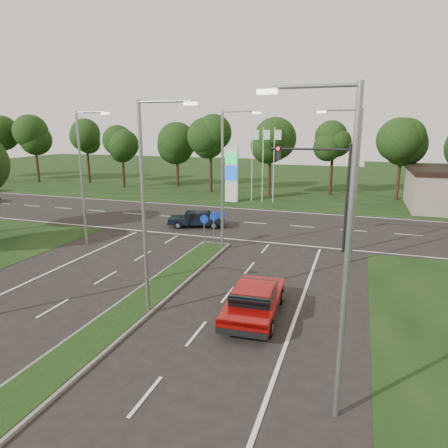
% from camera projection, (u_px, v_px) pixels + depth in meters
% --- Properties ---
extents(ground, '(160.00, 160.00, 0.00)m').
position_uv_depth(ground, '(29.00, 393.00, 12.27)').
color(ground, black).
rests_on(ground, ground).
extents(verge_far, '(160.00, 50.00, 0.02)m').
position_uv_depth(verge_far, '(298.00, 179.00, 62.89)').
color(verge_far, black).
rests_on(verge_far, ground).
extents(cross_road, '(160.00, 12.00, 0.02)m').
position_uv_depth(cross_road, '(244.00, 222.00, 34.36)').
color(cross_road, black).
rests_on(cross_road, ground).
extents(median_kerb, '(2.00, 26.00, 0.12)m').
position_uv_depth(median_kerb, '(106.00, 330.00, 15.94)').
color(median_kerb, slate).
rests_on(median_kerb, ground).
extents(streetlight_median_near, '(2.53, 0.22, 9.00)m').
position_uv_depth(streetlight_median_near, '(147.00, 199.00, 16.28)').
color(streetlight_median_near, gray).
rests_on(streetlight_median_near, ground).
extents(streetlight_median_far, '(2.53, 0.22, 9.00)m').
position_uv_depth(streetlight_median_far, '(225.00, 174.00, 25.49)').
color(streetlight_median_far, gray).
rests_on(streetlight_median_far, ground).
extents(streetlight_left_far, '(2.53, 0.22, 9.00)m').
position_uv_depth(streetlight_left_far, '(84.00, 172.00, 26.55)').
color(streetlight_left_far, gray).
rests_on(streetlight_left_far, ground).
extents(streetlight_right_far, '(2.53, 0.22, 9.00)m').
position_uv_depth(streetlight_right_far, '(353.00, 178.00, 23.05)').
color(streetlight_right_far, gray).
rests_on(streetlight_right_far, ground).
extents(streetlight_right_near, '(2.53, 0.22, 9.00)m').
position_uv_depth(streetlight_right_near, '(340.00, 243.00, 10.16)').
color(streetlight_right_near, gray).
rests_on(streetlight_right_near, ground).
extents(traffic_signal, '(5.10, 0.42, 7.00)m').
position_uv_depth(traffic_signal, '(327.00, 180.00, 25.49)').
color(traffic_signal, black).
rests_on(traffic_signal, ground).
extents(median_signs, '(1.16, 1.76, 2.38)m').
position_uv_depth(median_signs, '(213.00, 222.00, 26.96)').
color(median_signs, gray).
rests_on(median_signs, ground).
extents(gas_pylon, '(5.80, 1.26, 8.00)m').
position_uv_depth(gas_pylon, '(234.00, 173.00, 43.11)').
color(gas_pylon, silver).
rests_on(gas_pylon, ground).
extents(treeline_far, '(6.00, 6.00, 9.90)m').
position_uv_depth(treeline_far, '(282.00, 137.00, 47.38)').
color(treeline_far, black).
rests_on(treeline_far, ground).
extents(red_sedan, '(2.32, 5.05, 1.36)m').
position_uv_depth(red_sedan, '(254.00, 300.00, 17.10)').
color(red_sedan, maroon).
rests_on(red_sedan, ground).
extents(navy_sedan, '(4.84, 3.05, 1.24)m').
position_uv_depth(navy_sedan, '(197.00, 219.00, 32.64)').
color(navy_sedan, black).
rests_on(navy_sedan, ground).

